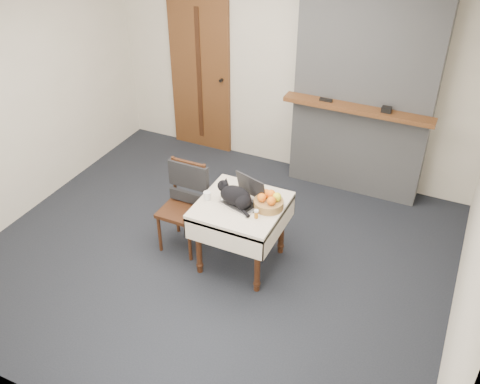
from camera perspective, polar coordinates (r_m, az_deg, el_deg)
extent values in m
plane|color=black|center=(5.43, -2.67, -6.72)|extent=(4.50, 4.50, 0.00)
cube|color=beige|center=(6.36, 5.53, 13.23)|extent=(4.50, 0.02, 2.60)
cube|color=beige|center=(5.99, -22.79, 9.37)|extent=(0.02, 4.00, 2.60)
cube|color=brown|center=(6.91, -4.26, 12.35)|extent=(0.82, 0.05, 2.00)
cube|color=#3A1F0F|center=(6.89, -4.38, 12.26)|extent=(0.06, 0.01, 1.70)
cylinder|color=black|center=(6.73, -2.01, 11.82)|extent=(0.04, 0.06, 0.04)
cube|color=gray|center=(6.00, 13.23, 11.21)|extent=(1.50, 0.30, 2.60)
cube|color=brown|center=(5.87, 12.41, 8.62)|extent=(1.62, 0.18, 0.05)
cube|color=black|center=(5.92, 9.16, 9.67)|extent=(0.14, 0.04, 0.03)
cube|color=black|center=(5.80, 15.36, 8.47)|extent=(0.10, 0.07, 0.06)
cylinder|color=#3A1F0F|center=(5.05, -4.43, -5.72)|extent=(0.06, 0.06, 0.64)
sphere|color=#3A1F0F|center=(5.20, -4.32, -7.76)|extent=(0.07, 0.07, 0.07)
cylinder|color=#3A1F0F|center=(4.84, 1.86, -7.66)|extent=(0.06, 0.06, 0.64)
sphere|color=#3A1F0F|center=(5.00, 1.81, -9.71)|extent=(0.07, 0.07, 0.07)
cylinder|color=#3A1F0F|center=(5.46, -1.40, -2.09)|extent=(0.06, 0.06, 0.64)
sphere|color=#3A1F0F|center=(5.61, -1.37, -4.08)|extent=(0.07, 0.07, 0.07)
cylinder|color=#3A1F0F|center=(5.27, 4.47, -3.71)|extent=(0.06, 0.06, 0.64)
sphere|color=#3A1F0F|center=(5.42, 4.35, -5.72)|extent=(0.07, 0.07, 0.07)
cube|color=beige|center=(4.93, 0.13, -1.53)|extent=(0.78, 0.78, 0.06)
cube|color=beige|center=(4.72, -1.85, -5.08)|extent=(0.78, 0.01, 0.22)
cube|color=beige|center=(5.28, 1.89, -0.31)|extent=(0.78, 0.01, 0.22)
cube|color=beige|center=(5.14, -3.77, -1.47)|extent=(0.01, 0.78, 0.22)
cube|color=beige|center=(4.88, 4.23, -3.69)|extent=(0.01, 0.78, 0.22)
cube|color=#B7B7BC|center=(4.89, 0.06, -1.28)|extent=(0.39, 0.33, 0.02)
cube|color=black|center=(4.89, 0.06, -1.17)|extent=(0.32, 0.24, 0.00)
cube|color=black|center=(4.91, 1.19, 0.60)|extent=(0.34, 0.16, 0.23)
cube|color=#AED4FF|center=(4.91, 1.18, 0.59)|extent=(0.31, 0.14, 0.21)
ellipsoid|color=black|center=(4.85, -0.49, -0.40)|extent=(0.33, 0.24, 0.19)
ellipsoid|color=black|center=(4.82, 0.33, -0.96)|extent=(0.19, 0.20, 0.15)
sphere|color=black|center=(4.91, -1.81, 0.67)|extent=(0.13, 0.13, 0.11)
ellipsoid|color=white|center=(4.95, -2.12, 0.55)|extent=(0.06, 0.07, 0.05)
ellipsoid|color=white|center=(4.94, -1.56, -0.23)|extent=(0.06, 0.07, 0.08)
cone|color=black|center=(4.86, -1.99, 1.01)|extent=(0.05, 0.05, 0.05)
cone|color=black|center=(4.90, -1.50, 1.32)|extent=(0.05, 0.05, 0.05)
cylinder|color=black|center=(4.78, 0.42, -2.10)|extent=(0.15, 0.12, 0.03)
sphere|color=white|center=(4.94, -1.87, -0.78)|extent=(0.04, 0.04, 0.04)
sphere|color=white|center=(4.99, -1.32, -0.42)|extent=(0.04, 0.04, 0.04)
cylinder|color=silver|center=(4.96, -3.53, -0.40)|extent=(0.07, 0.07, 0.08)
cylinder|color=#9F5E13|center=(4.72, 1.74, -2.44)|extent=(0.04, 0.04, 0.07)
cylinder|color=silver|center=(4.70, 1.75, -2.03)|extent=(0.04, 0.04, 0.02)
cylinder|color=olive|center=(4.85, 3.06, -1.28)|extent=(0.27, 0.27, 0.08)
sphere|color=orange|center=(4.80, 2.34, -0.58)|extent=(0.08, 0.08, 0.08)
sphere|color=orange|center=(4.76, 3.37, -0.93)|extent=(0.08, 0.08, 0.08)
sphere|color=orange|center=(4.85, 3.34, -0.21)|extent=(0.08, 0.08, 0.08)
sphere|color=#F7F728|center=(4.81, 3.96, -0.52)|extent=(0.08, 0.08, 0.08)
sphere|color=orange|center=(4.86, 2.81, -0.15)|extent=(0.08, 0.08, 0.08)
cube|color=black|center=(4.85, 2.31, -1.73)|extent=(0.15, 0.08, 0.01)
cube|color=#3A1F0F|center=(5.31, -6.20, -1.99)|extent=(0.41, 0.41, 0.04)
cylinder|color=#3A1F0F|center=(5.40, -8.58, -4.36)|extent=(0.03, 0.03, 0.43)
cylinder|color=#3A1F0F|center=(5.25, -5.38, -5.39)|extent=(0.03, 0.03, 0.43)
cylinder|color=#3A1F0F|center=(5.63, -6.70, -2.40)|extent=(0.03, 0.03, 0.43)
cylinder|color=#3A1F0F|center=(5.49, -3.59, -3.32)|extent=(0.03, 0.03, 0.43)
cylinder|color=#3A1F0F|center=(5.38, -7.02, 1.53)|extent=(0.03, 0.03, 0.48)
cylinder|color=#3A1F0F|center=(5.22, -3.77, 0.67)|extent=(0.03, 0.03, 0.48)
cube|color=#3A1F0F|center=(5.25, -5.47, 1.99)|extent=(0.35, 0.03, 0.27)
cube|color=black|center=(5.25, -5.51, 1.76)|extent=(0.42, 0.06, 0.27)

